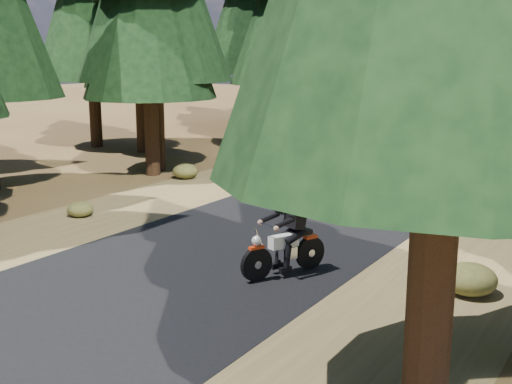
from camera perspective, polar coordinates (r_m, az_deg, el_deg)
ground at (r=13.71m, az=-3.38°, el=-5.63°), size 120.00×120.00×0.00m
road at (r=17.84m, az=6.05°, el=-1.40°), size 6.00×100.00×0.01m
shoulder_l at (r=20.25m, az=-5.67°, el=0.26°), size 3.20×100.00×0.01m
shoulder_r at (r=16.40m, az=20.60°, el=-3.38°), size 3.20×100.00×0.01m
understory_shrubs at (r=19.03m, az=14.14°, el=-0.04°), size 14.25×29.38×0.64m
rider_lead at (r=12.34m, az=2.52°, el=-4.80°), size 1.33×2.04×1.76m
rider_follow at (r=17.57m, az=2.77°, el=0.06°), size 0.93×1.70×1.46m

